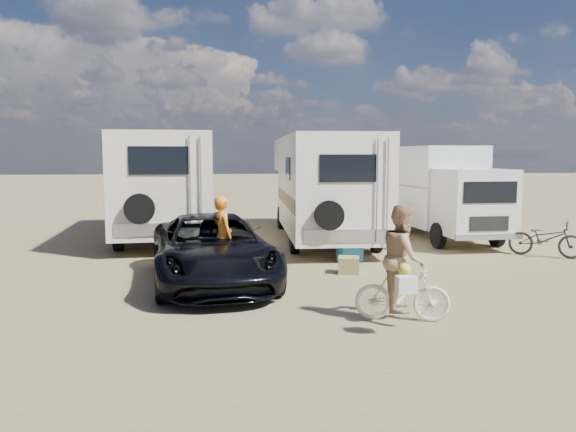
{
  "coord_description": "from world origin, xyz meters",
  "views": [
    {
      "loc": [
        -2.76,
        -10.59,
        2.68
      ],
      "look_at": [
        -1.52,
        1.94,
        1.3
      ],
      "focal_mm": 34.56,
      "sensor_mm": 36.0,
      "label": 1
    }
  ],
  "objects": [
    {
      "name": "dark_suv",
      "position": [
        -3.22,
        1.0,
        0.72
      ],
      "size": [
        3.08,
        5.44,
        1.43
      ],
      "primitive_type": "imported",
      "rotation": [
        0.0,
        0.0,
        0.14
      ],
      "color": "black",
      "rests_on": "ground"
    },
    {
      "name": "box_truck",
      "position": [
        3.94,
        6.6,
        1.49
      ],
      "size": [
        2.37,
        6.07,
        2.97
      ],
      "primitive_type": null,
      "rotation": [
        0.0,
        0.0,
        0.06
      ],
      "color": "silver",
      "rests_on": "ground"
    },
    {
      "name": "rider_man",
      "position": [
        -2.99,
        0.91,
        0.84
      ],
      "size": [
        0.62,
        0.72,
        1.67
      ],
      "primitive_type": "imported",
      "rotation": [
        0.0,
        0.0,
        2.01
      ],
      "color": "orange",
      "rests_on": "ground"
    },
    {
      "name": "rider_woman",
      "position": [
        -0.05,
        -2.04,
        0.87
      ],
      "size": [
        0.84,
        0.97,
        1.73
      ],
      "primitive_type": "imported",
      "rotation": [
        0.0,
        0.0,
        1.33
      ],
      "color": "tan",
      "rests_on": "ground"
    },
    {
      "name": "rv_left",
      "position": [
        -4.96,
        7.59,
        1.66
      ],
      "size": [
        3.34,
        7.69,
        3.33
      ],
      "primitive_type": null,
      "rotation": [
        0.0,
        0.0,
        0.08
      ],
      "color": "silver",
      "rests_on": "ground"
    },
    {
      "name": "bike_parked",
      "position": [
        5.48,
        3.2,
        0.49
      ],
      "size": [
        1.88,
        1.61,
        0.97
      ],
      "primitive_type": "imported",
      "rotation": [
        0.0,
        0.0,
        0.94
      ],
      "color": "#272927",
      "rests_on": "ground"
    },
    {
      "name": "crate",
      "position": [
        -0.16,
        1.66,
        0.19
      ],
      "size": [
        0.56,
        0.56,
        0.37
      ],
      "primitive_type": "cube",
      "rotation": [
        0.0,
        0.0,
        -0.21
      ],
      "color": "olive",
      "rests_on": "ground"
    },
    {
      "name": "cooler",
      "position": [
        0.15,
        3.0,
        0.23
      ],
      "size": [
        0.66,
        0.55,
        0.45
      ],
      "primitive_type": "cube",
      "rotation": [
        0.0,
        0.0,
        0.28
      ],
      "color": "teal",
      "rests_on": "ground"
    },
    {
      "name": "bike_woman",
      "position": [
        -0.05,
        -2.04,
        0.46
      ],
      "size": [
        1.59,
        0.79,
        0.92
      ],
      "primitive_type": "imported",
      "rotation": [
        0.0,
        0.0,
        1.33
      ],
      "color": "beige",
      "rests_on": "ground"
    },
    {
      "name": "rv_main",
      "position": [
        0.07,
        6.89,
        1.63
      ],
      "size": [
        2.66,
        8.52,
        3.26
      ],
      "primitive_type": null,
      "rotation": [
        0.0,
        0.0,
        -0.01
      ],
      "color": "silver",
      "rests_on": "ground"
    },
    {
      "name": "bike_man",
      "position": [
        -2.99,
        0.91,
        0.44
      ],
      "size": [
        1.76,
        1.23,
        0.88
      ],
      "primitive_type": "imported",
      "rotation": [
        0.0,
        0.0,
        2.01
      ],
      "color": "#C04014",
      "rests_on": "ground"
    },
    {
      "name": "ground",
      "position": [
        0.0,
        0.0,
        0.0
      ],
      "size": [
        140.0,
        140.0,
        0.0
      ],
      "primitive_type": "plane",
      "color": "#917E56",
      "rests_on": "ground"
    }
  ]
}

